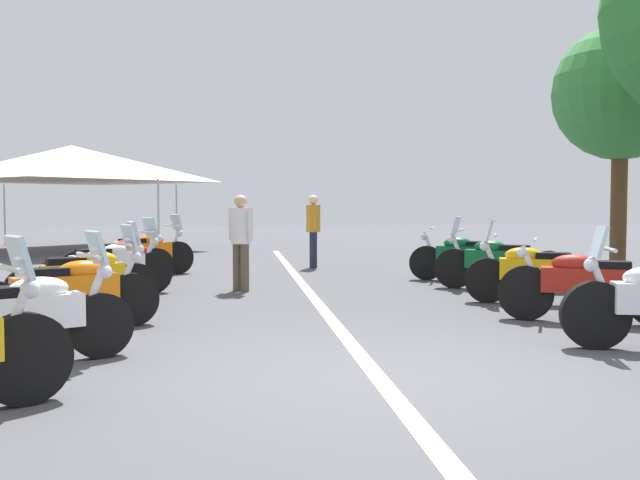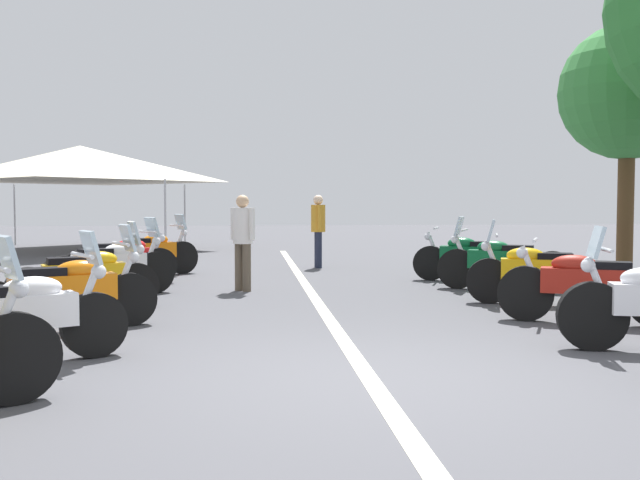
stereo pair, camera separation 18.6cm
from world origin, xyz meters
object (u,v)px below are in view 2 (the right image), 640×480
at_px(motorcycle_right_row_5, 470,257).
at_px(event_tent, 80,164).
at_px(motorcycle_right_row_2, 588,285).
at_px(bystander_2, 243,235).
at_px(motorcycle_left_row_2, 67,291).
at_px(motorcycle_left_row_5, 122,260).
at_px(motorcycle_left_row_1, 15,315).
at_px(bystander_3, 318,225).
at_px(roadside_tree_0, 628,93).
at_px(motorcycle_left_row_3, 86,277).
at_px(motorcycle_right_row_3, 536,272).
at_px(motorcycle_left_row_6, 149,252).
at_px(motorcycle_left_row_4, 111,266).
at_px(motorcycle_right_row_4, 502,262).

height_order(motorcycle_right_row_5, event_tent, event_tent).
height_order(motorcycle_right_row_2, bystander_2, bystander_2).
distance_m(motorcycle_left_row_2, motorcycle_left_row_5, 4.49).
height_order(motorcycle_left_row_1, bystander_3, bystander_3).
distance_m(motorcycle_right_row_5, roadside_tree_0, 4.79).
distance_m(bystander_3, roadside_tree_0, 6.92).
distance_m(motorcycle_left_row_3, motorcycle_right_row_3, 6.24).
height_order(motorcycle_right_row_2, bystander_3, bystander_3).
xyz_separation_m(motorcycle_left_row_6, bystander_3, (1.44, -3.52, 0.47)).
height_order(motorcycle_left_row_4, motorcycle_right_row_2, motorcycle_left_row_4).
distance_m(motorcycle_left_row_2, motorcycle_right_row_3, 6.29).
xyz_separation_m(motorcycle_left_row_4, motorcycle_right_row_5, (1.54, -6.18, -0.02)).
bearing_deg(motorcycle_right_row_3, motorcycle_left_row_1, 47.19).
xyz_separation_m(motorcycle_left_row_2, motorcycle_left_row_5, (4.48, 0.18, -0.01)).
height_order(motorcycle_right_row_4, event_tent, event_tent).
height_order(motorcycle_right_row_3, event_tent, event_tent).
relative_size(motorcycle_left_row_2, motorcycle_left_row_3, 1.03).
relative_size(motorcycle_right_row_4, motorcycle_right_row_5, 0.99).
xyz_separation_m(motorcycle_left_row_2, motorcycle_left_row_6, (6.10, -0.06, 0.01)).
height_order(motorcycle_left_row_5, bystander_3, bystander_3).
bearing_deg(motorcycle_left_row_6, bystander_3, -9.25).
xyz_separation_m(motorcycle_left_row_3, motorcycle_right_row_3, (-0.05, -6.24, 0.01)).
xyz_separation_m(motorcycle_left_row_2, motorcycle_right_row_5, (4.51, -6.11, -0.00)).
bearing_deg(motorcycle_right_row_4, motorcycle_right_row_3, 113.32).
bearing_deg(event_tent, motorcycle_right_row_2, -147.30).
relative_size(motorcycle_left_row_2, motorcycle_left_row_4, 1.06).
bearing_deg(motorcycle_left_row_4, event_tent, 72.57).
bearing_deg(motorcycle_left_row_5, bystander_2, -48.00).
xyz_separation_m(motorcycle_right_row_3, roadside_tree_0, (3.90, -3.47, 3.17)).
relative_size(motorcycle_left_row_4, motorcycle_right_row_5, 0.91).
bearing_deg(bystander_3, motorcycle_right_row_2, 104.84).
xyz_separation_m(motorcycle_left_row_4, bystander_2, (0.52, -2.01, 0.44)).
relative_size(motorcycle_left_row_4, motorcycle_right_row_2, 0.94).
relative_size(motorcycle_right_row_2, motorcycle_right_row_5, 0.97).
xyz_separation_m(motorcycle_left_row_1, motorcycle_right_row_3, (3.24, -6.12, 0.01)).
relative_size(motorcycle_left_row_2, bystander_2, 1.25).
height_order(motorcycle_left_row_3, motorcycle_left_row_4, motorcycle_left_row_4).
relative_size(motorcycle_left_row_6, roadside_tree_0, 0.38).
xyz_separation_m(motorcycle_left_row_5, motorcycle_right_row_5, (0.03, -6.29, 0.00)).
bearing_deg(motorcycle_right_row_2, roadside_tree_0, -96.93).
bearing_deg(motorcycle_left_row_4, motorcycle_left_row_5, 61.56).
bearing_deg(motorcycle_right_row_3, roadside_tree_0, -112.43).
xyz_separation_m(bystander_2, roadside_tree_0, (1.90, -7.64, 2.72)).
height_order(bystander_3, event_tent, event_tent).
xyz_separation_m(motorcycle_left_row_4, event_tent, (11.23, 3.04, 2.17)).
bearing_deg(motorcycle_left_row_5, motorcycle_left_row_1, -111.21).
bearing_deg(motorcycle_left_row_1, event_tent, 71.96).
distance_m(bystander_2, event_tent, 11.97).
bearing_deg(motorcycle_left_row_3, motorcycle_right_row_3, -22.14).
distance_m(motorcycle_left_row_4, event_tent, 11.83).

